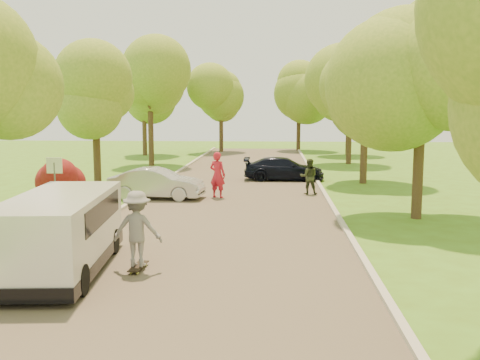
% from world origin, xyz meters
% --- Properties ---
extents(ground, '(100.00, 100.00, 0.00)m').
position_xyz_m(ground, '(0.00, 0.00, 0.00)').
color(ground, '#486F1A').
rests_on(ground, ground).
extents(road, '(8.00, 60.00, 0.01)m').
position_xyz_m(road, '(0.00, 8.00, 0.01)').
color(road, '#4C4438').
rests_on(road, ground).
extents(curb_left, '(0.18, 60.00, 0.12)m').
position_xyz_m(curb_left, '(-4.05, 8.00, 0.06)').
color(curb_left, '#B2AD9E').
rests_on(curb_left, ground).
extents(curb_right, '(0.18, 60.00, 0.12)m').
position_xyz_m(curb_right, '(4.05, 8.00, 0.06)').
color(curb_right, '#B2AD9E').
rests_on(curb_right, ground).
extents(street_sign, '(0.55, 0.06, 2.17)m').
position_xyz_m(street_sign, '(-5.80, 4.00, 1.56)').
color(street_sign, '#59595E').
rests_on(street_sign, ground).
extents(red_shrub, '(1.70, 1.70, 1.95)m').
position_xyz_m(red_shrub, '(-6.30, 5.50, 1.10)').
color(red_shrub, '#382619').
rests_on(red_shrub, ground).
extents(tree_l_midb, '(4.30, 4.20, 6.62)m').
position_xyz_m(tree_l_midb, '(-6.81, 12.00, 4.59)').
color(tree_l_midb, '#382619').
rests_on(tree_l_midb, ground).
extents(tree_l_far, '(4.92, 4.80, 7.79)m').
position_xyz_m(tree_l_far, '(-6.39, 22.00, 5.47)').
color(tree_l_far, '#382619').
rests_on(tree_l_far, ground).
extents(tree_r_mida, '(5.13, 5.00, 7.95)m').
position_xyz_m(tree_r_mida, '(7.02, 5.00, 5.54)').
color(tree_r_mida, '#382619').
rests_on(tree_r_mida, ground).
extents(tree_r_midb, '(4.51, 4.40, 7.01)m').
position_xyz_m(tree_r_midb, '(6.60, 14.00, 4.88)').
color(tree_r_midb, '#382619').
rests_on(tree_r_midb, ground).
extents(tree_r_far, '(5.33, 5.20, 8.34)m').
position_xyz_m(tree_r_far, '(7.23, 24.00, 5.83)').
color(tree_r_far, '#382619').
rests_on(tree_r_far, ground).
extents(tree_bg_a, '(5.12, 5.00, 7.72)m').
position_xyz_m(tree_bg_a, '(-8.78, 30.00, 5.31)').
color(tree_bg_a, '#382619').
rests_on(tree_bg_a, ground).
extents(tree_bg_b, '(5.12, 5.00, 7.95)m').
position_xyz_m(tree_bg_b, '(8.22, 32.00, 5.54)').
color(tree_bg_b, '#382619').
rests_on(tree_bg_b, ground).
extents(tree_bg_c, '(4.92, 4.80, 7.33)m').
position_xyz_m(tree_bg_c, '(-2.79, 34.00, 5.02)').
color(tree_bg_c, '#382619').
rests_on(tree_bg_c, ground).
extents(tree_bg_d, '(5.12, 5.00, 7.72)m').
position_xyz_m(tree_bg_d, '(4.22, 36.00, 5.31)').
color(tree_bg_d, '#382619').
rests_on(tree_bg_d, ground).
extents(minivan, '(2.41, 5.13, 1.85)m').
position_xyz_m(minivan, '(-3.20, -1.92, 0.98)').
color(minivan, silver).
rests_on(minivan, ground).
extents(silver_sedan, '(4.13, 1.75, 1.32)m').
position_xyz_m(silver_sedan, '(-3.24, 8.54, 0.66)').
color(silver_sedan, '#B3B3B8').
rests_on(silver_sedan, ground).
extents(dark_sedan, '(4.33, 1.78, 1.25)m').
position_xyz_m(dark_sedan, '(2.30, 14.92, 0.63)').
color(dark_sedan, black).
rests_on(dark_sedan, ground).
extents(longboard, '(0.30, 0.94, 0.11)m').
position_xyz_m(longboard, '(-1.44, -1.70, 0.10)').
color(longboard, black).
rests_on(longboard, ground).
extents(skateboarder, '(1.20, 0.73, 1.81)m').
position_xyz_m(skateboarder, '(-1.44, -1.70, 1.02)').
color(skateboarder, gray).
rests_on(skateboarder, longboard).
extents(person_striped, '(0.86, 0.74, 2.01)m').
position_xyz_m(person_striped, '(-0.67, 8.93, 1.00)').
color(person_striped, '#B51B2D').
rests_on(person_striped, ground).
extents(person_olive, '(0.79, 0.62, 1.62)m').
position_xyz_m(person_olive, '(3.34, 10.11, 0.81)').
color(person_olive, '#2B321E').
rests_on(person_olive, ground).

